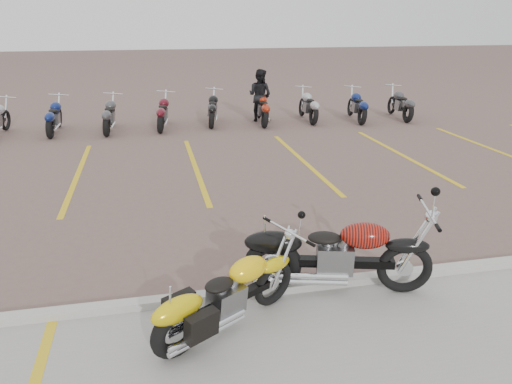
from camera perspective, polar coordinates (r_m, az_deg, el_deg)
ground at (r=8.34m, az=-4.17°, el=-4.90°), size 100.00×100.00×0.00m
curb at (r=6.56m, az=-1.60°, el=-11.49°), size 60.00×0.18×0.12m
parking_stripes at (r=12.07m, az=-6.93°, el=2.81°), size 38.00×5.50×0.01m
yellow_cruiser at (r=5.78m, az=-3.79°, el=-12.00°), size 1.82×1.18×0.85m
flame_cruiser at (r=6.56m, az=8.84°, el=-7.37°), size 2.37×0.80×1.00m
person_b at (r=17.30m, az=0.45°, el=10.98°), size 1.08×1.07×1.76m
bg_bike_row at (r=16.57m, az=-10.75°, el=9.10°), size 17.28×2.04×1.10m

